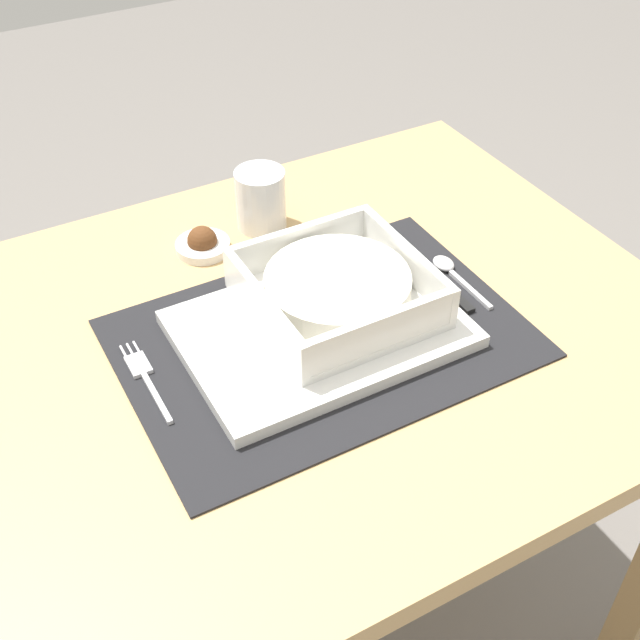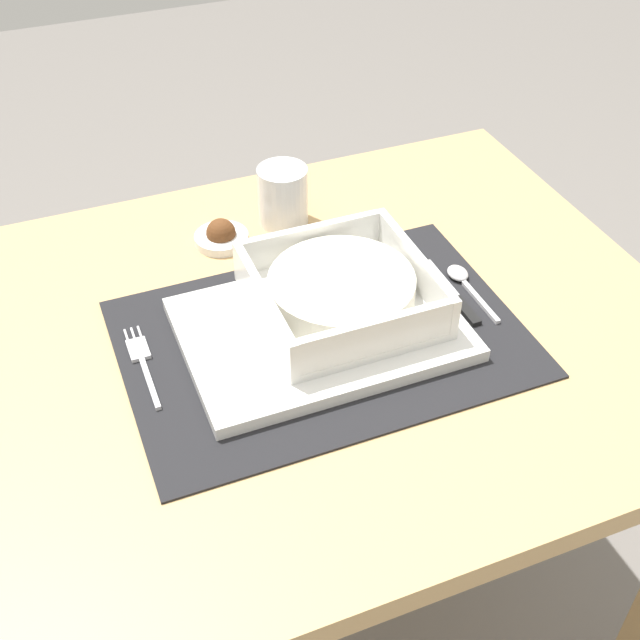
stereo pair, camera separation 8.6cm
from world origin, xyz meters
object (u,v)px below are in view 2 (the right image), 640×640
Objects in this scene: spoon at (462,279)px; condiment_saucer at (221,236)px; butter_knife at (453,296)px; drinking_glass at (283,198)px; porridge_bowl at (341,292)px; dining_table at (315,393)px; fork at (142,360)px.

condiment_saucer is (-0.25, 0.20, 0.00)m from spoon.
drinking_glass is (-0.13, 0.23, 0.03)m from butter_knife.
porridge_bowl is at bearing 172.31° from butter_knife.
porridge_bowl is 1.50× the size of butter_knife.
dining_table is 6.58× the size of butter_knife.
condiment_saucer is (-0.05, 0.20, 0.12)m from dining_table.
fork is 0.32m from drinking_glass.
porridge_bowl reaches higher than condiment_saucer.
fork is 0.38m from butter_knife.
condiment_saucer is (-0.23, 0.22, 0.00)m from butter_knife.
dining_table is at bearing -75.71° from condiment_saucer.
fork is at bearing -128.04° from condiment_saucer.
drinking_glass is (-0.16, 0.21, 0.03)m from spoon.
drinking_glass reaches higher than spoon.
porridge_bowl reaches higher than butter_knife.
dining_table is 10.59× the size of drinking_glass.
dining_table is at bearing -177.03° from spoon.
spoon is at bearing -38.05° from condiment_saucer.
porridge_bowl is 1.44× the size of fork.
butter_knife reaches higher than fork.
butter_knife is 0.31m from condiment_saucer.
drinking_glass is at bearing 127.60° from spoon.
condiment_saucer reaches higher than butter_knife.
spoon is 0.03m from butter_knife.
drinking_glass is (0.24, 0.21, 0.03)m from fork.
fork is at bearing 174.42° from butter_knife.
fork is 1.20× the size of spoon.
drinking_glass is 1.15× the size of condiment_saucer.
spoon is 1.60× the size of condiment_saucer.
butter_knife is at bearing -0.69° from fork.
spoon is 1.39× the size of drinking_glass.
butter_knife is (-0.02, -0.02, -0.00)m from spoon.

